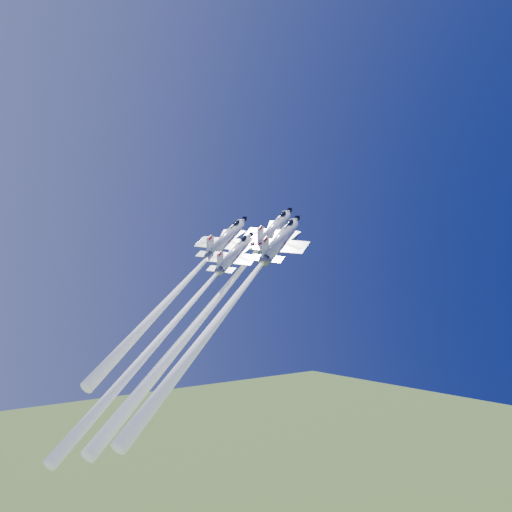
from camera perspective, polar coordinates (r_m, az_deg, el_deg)
jet_lead at (r=93.84m, az=-3.30°, el=-3.54°), size 45.43×25.52×45.08m
jet_left at (r=97.61m, az=-6.89°, el=-2.38°), size 35.82×20.20×34.36m
jet_right at (r=89.85m, az=-1.89°, el=-3.94°), size 41.47×23.35×40.30m
jet_slot at (r=86.88m, az=-7.42°, el=-5.72°), size 37.70×21.18×37.40m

